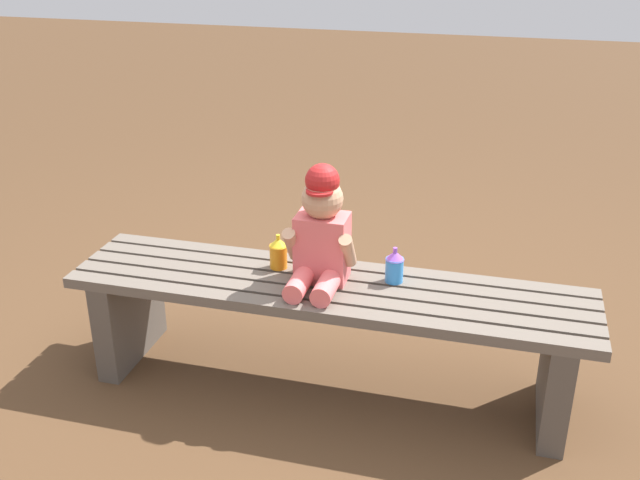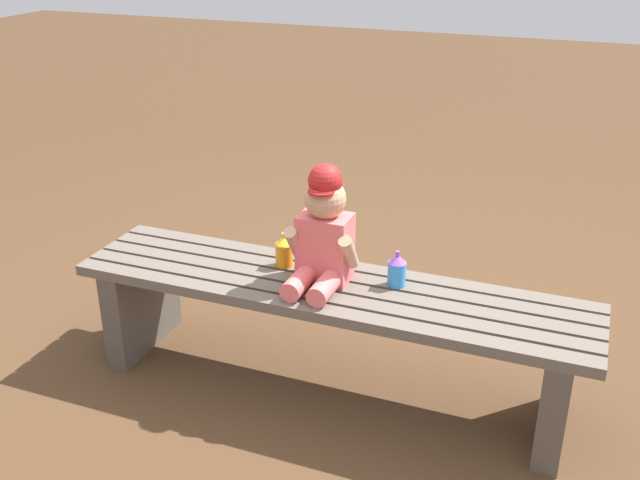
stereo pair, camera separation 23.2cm
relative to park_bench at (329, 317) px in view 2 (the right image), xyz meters
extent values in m
plane|color=#4C331E|center=(0.00, 0.00, -0.28)|extent=(16.00, 16.00, 0.00)
cube|color=#60564C|center=(0.00, -0.16, 0.11)|extent=(1.75, 0.07, 0.04)
cube|color=#60564C|center=(0.00, -0.08, 0.11)|extent=(1.75, 0.07, 0.04)
cube|color=#60564C|center=(0.00, 0.00, 0.11)|extent=(1.75, 0.07, 0.04)
cube|color=#60564C|center=(0.00, 0.08, 0.11)|extent=(1.75, 0.07, 0.04)
cube|color=#60564C|center=(0.00, 0.16, 0.11)|extent=(1.75, 0.07, 0.04)
cube|color=#524941|center=(-0.76, 0.00, -0.10)|extent=(0.08, 0.39, 0.37)
cube|color=#524941|center=(0.76, 0.00, -0.10)|extent=(0.08, 0.39, 0.37)
cube|color=#E56666|center=(-0.03, 0.03, 0.24)|extent=(0.17, 0.12, 0.23)
sphere|color=tan|center=(-0.03, 0.03, 0.41)|extent=(0.14, 0.14, 0.14)
cylinder|color=#B21E1E|center=(-0.03, 0.00, 0.45)|extent=(0.09, 0.09, 0.01)
sphere|color=#B21E1E|center=(-0.03, 0.03, 0.47)|extent=(0.11, 0.11, 0.11)
cylinder|color=#F06B6B|center=(-0.07, -0.09, 0.16)|extent=(0.07, 0.16, 0.07)
cylinder|color=#F06B6B|center=(0.02, -0.09, 0.16)|extent=(0.07, 0.16, 0.07)
cylinder|color=tan|center=(-0.12, 0.00, 0.25)|extent=(0.04, 0.12, 0.14)
cylinder|color=tan|center=(0.07, 0.00, 0.25)|extent=(0.04, 0.12, 0.14)
cylinder|color=orange|center=(-0.20, 0.07, 0.17)|extent=(0.06, 0.06, 0.08)
cone|color=yellow|center=(-0.20, 0.07, 0.22)|extent=(0.06, 0.06, 0.03)
cylinder|color=yellow|center=(-0.20, 0.07, 0.24)|extent=(0.01, 0.01, 0.02)
cylinder|color=#338CE5|center=(0.21, 0.07, 0.17)|extent=(0.06, 0.06, 0.08)
cone|color=#8C4CCC|center=(0.21, 0.07, 0.22)|extent=(0.06, 0.06, 0.03)
cylinder|color=#8C4CCC|center=(0.21, 0.07, 0.24)|extent=(0.01, 0.01, 0.02)
camera|label=1|loc=(0.53, -2.09, 1.27)|focal=41.21mm
camera|label=2|loc=(0.75, -2.02, 1.27)|focal=41.21mm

